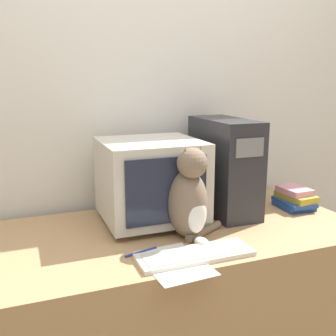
{
  "coord_description": "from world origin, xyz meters",
  "views": [
    {
      "loc": [
        -0.61,
        -1.13,
        1.41
      ],
      "look_at": [
        -0.02,
        0.41,
        1.03
      ],
      "focal_mm": 42.0,
      "sensor_mm": 36.0,
      "label": 1
    }
  ],
  "objects": [
    {
      "name": "paper_sheet",
      "position": [
        -0.12,
        0.09,
        0.76
      ],
      "size": [
        0.23,
        0.31,
        0.0
      ],
      "color": "white",
      "rests_on": "desk"
    },
    {
      "name": "desk",
      "position": [
        0.0,
        0.4,
        0.38
      ],
      "size": [
        1.68,
        0.79,
        0.75
      ],
      "color": "tan",
      "rests_on": "ground_plane"
    },
    {
      "name": "wall_back",
      "position": [
        0.0,
        0.86,
        1.25
      ],
      "size": [
        7.0,
        0.05,
        2.5
      ],
      "color": "silver",
      "rests_on": "ground_plane"
    },
    {
      "name": "crt_monitor",
      "position": [
        -0.06,
        0.53,
        0.95
      ],
      "size": [
        0.44,
        0.42,
        0.38
      ],
      "color": "beige",
      "rests_on": "desk"
    },
    {
      "name": "pen",
      "position": [
        -0.21,
        0.21,
        0.76
      ],
      "size": [
        0.14,
        0.04,
        0.01
      ],
      "color": "navy",
      "rests_on": "desk"
    },
    {
      "name": "keyboard",
      "position": [
        -0.03,
        0.1,
        0.76
      ],
      "size": [
        0.44,
        0.15,
        0.02
      ],
      "color": "silver",
      "rests_on": "desk"
    },
    {
      "name": "book_stack",
      "position": [
        0.69,
        0.45,
        0.8
      ],
      "size": [
        0.16,
        0.21,
        0.11
      ],
      "color": "#234793",
      "rests_on": "desk"
    },
    {
      "name": "computer_tower",
      "position": [
        0.32,
        0.54,
        0.99
      ],
      "size": [
        0.2,
        0.44,
        0.46
      ],
      "color": "#28282D",
      "rests_on": "desk"
    },
    {
      "name": "cat",
      "position": [
        0.02,
        0.29,
        0.92
      ],
      "size": [
        0.27,
        0.27,
        0.39
      ],
      "rotation": [
        0.0,
        0.0,
        0.11
      ],
      "color": "#7A6651",
      "rests_on": "desk"
    }
  ]
}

